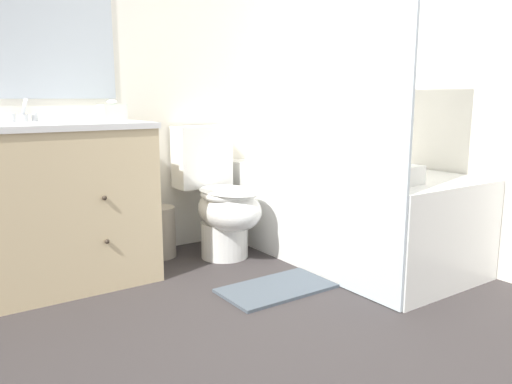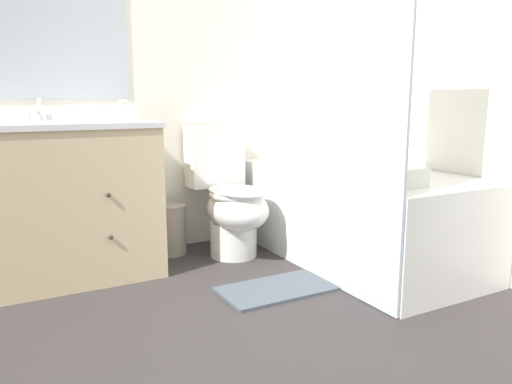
{
  "view_description": "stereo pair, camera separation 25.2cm",
  "coord_description": "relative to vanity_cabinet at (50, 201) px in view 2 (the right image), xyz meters",
  "views": [
    {
      "loc": [
        -1.26,
        -1.27,
        0.98
      ],
      "look_at": [
        0.15,
        0.77,
        0.52
      ],
      "focal_mm": 35.0,
      "sensor_mm": 36.0,
      "label": 1
    },
    {
      "loc": [
        -1.05,
        -1.4,
        0.98
      ],
      "look_at": [
        0.15,
        0.77,
        0.52
      ],
      "focal_mm": 35.0,
      "sensor_mm": 36.0,
      "label": 2
    }
  ],
  "objects": [
    {
      "name": "tissue_box",
      "position": [
        0.44,
        0.1,
        0.47
      ],
      "size": [
        0.13,
        0.12,
        0.12
      ],
      "color": "silver",
      "rests_on": "vanity_cabinet"
    },
    {
      "name": "vanity_cabinet",
      "position": [
        0.0,
        0.0,
        0.0
      ],
      "size": [
        1.13,
        0.59,
        0.86
      ],
      "color": "beige",
      "rests_on": "ground_plane"
    },
    {
      "name": "sink_faucet",
      "position": [
        -0.0,
        0.19,
        0.46
      ],
      "size": [
        0.14,
        0.12,
        0.12
      ],
      "color": "silver",
      "rests_on": "vanity_cabinet"
    },
    {
      "name": "bath_towel_folded",
      "position": [
        1.46,
        -1.06,
        0.17
      ],
      "size": [
        0.27,
        0.19,
        0.1
      ],
      "color": "white",
      "rests_on": "bathtub"
    },
    {
      "name": "wall_right",
      "position": [
        2.1,
        -0.58,
        0.81
      ],
      "size": [
        0.05,
        2.71,
        2.5
      ],
      "color": "white",
      "rests_on": "ground_plane"
    },
    {
      "name": "ground_plane",
      "position": [
        0.76,
        -1.43,
        -0.44
      ],
      "size": [
        14.0,
        14.0,
        0.0
      ],
      "primitive_type": "plane",
      "color": "#383333"
    },
    {
      "name": "shower_curtain",
      "position": [
        1.28,
        -1.1,
        0.51
      ],
      "size": [
        0.01,
        0.4,
        1.88
      ],
      "color": "silver",
      "rests_on": "ground_plane"
    },
    {
      "name": "wastebasket",
      "position": [
        0.71,
        0.13,
        -0.28
      ],
      "size": [
        0.21,
        0.21,
        0.32
      ],
      "color": "gray",
      "rests_on": "ground_plane"
    },
    {
      "name": "bath_mat",
      "position": [
        0.98,
        -0.74,
        -0.43
      ],
      "size": [
        0.58,
        0.33,
        0.02
      ],
      "color": "#4C5660",
      "rests_on": "ground_plane"
    },
    {
      "name": "bathtub",
      "position": [
        1.68,
        -0.51,
        -0.16
      ],
      "size": [
        0.77,
        1.58,
        0.56
      ],
      "color": "white",
      "rests_on": "ground_plane"
    },
    {
      "name": "toilet",
      "position": [
        1.05,
        -0.06,
        -0.08
      ],
      "size": [
        0.36,
        0.67,
        0.81
      ],
      "color": "white",
      "rests_on": "ground_plane"
    },
    {
      "name": "wall_back",
      "position": [
        0.75,
        0.3,
        0.81
      ],
      "size": [
        8.0,
        0.06,
        2.5
      ],
      "color": "white",
      "rests_on": "ground_plane"
    }
  ]
}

